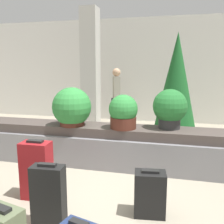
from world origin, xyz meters
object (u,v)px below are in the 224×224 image
at_px(suitcase_3, 37,170).
at_px(traveler_0, 116,92).
at_px(pillar, 90,71).
at_px(decorated_tree, 176,84).
at_px(potted_plant_0, 72,108).
at_px(suitcase_6, 49,197).
at_px(potted_plant_1, 170,108).
at_px(suitcase_2, 150,193).
at_px(potted_plant_2, 123,112).

bearing_deg(suitcase_3, traveler_0, 87.34).
height_order(pillar, decorated_tree, pillar).
bearing_deg(potted_plant_0, suitcase_3, -89.10).
xyz_separation_m(suitcase_6, potted_plant_1, (1.20, 1.98, 0.68)).
bearing_deg(potted_plant_1, potted_plant_0, -173.48).
relative_size(suitcase_2, potted_plant_1, 0.84).
bearing_deg(potted_plant_0, potted_plant_1, 6.52).
bearing_deg(pillar, suitcase_3, -82.81).
bearing_deg(potted_plant_2, suitcase_2, -66.42).
relative_size(suitcase_2, suitcase_3, 0.70).
height_order(traveler_0, decorated_tree, decorated_tree).
bearing_deg(potted_plant_2, suitcase_3, -125.07).
bearing_deg(pillar, potted_plant_2, -60.04).
bearing_deg(suitcase_3, potted_plant_0, 89.30).
bearing_deg(decorated_tree, traveler_0, 143.18).
bearing_deg(potted_plant_0, suitcase_6, -75.47).
xyz_separation_m(potted_plant_1, traveler_0, (-1.56, 2.91, -0.03)).
relative_size(pillar, suitcase_6, 4.47).
relative_size(suitcase_2, traveler_0, 0.33).
distance_m(potted_plant_1, decorated_tree, 1.70).
height_order(suitcase_3, potted_plant_0, potted_plant_0).
relative_size(suitcase_6, decorated_tree, 0.29).
xyz_separation_m(suitcase_3, potted_plant_1, (1.64, 1.45, 0.65)).
xyz_separation_m(pillar, suitcase_2, (1.92, -3.65, -1.34)).
relative_size(potted_plant_0, potted_plant_1, 1.03).
bearing_deg(traveler_0, suitcase_3, -21.81).
height_order(suitcase_3, traveler_0, traveler_0).
distance_m(suitcase_2, decorated_tree, 3.35).
height_order(pillar, suitcase_3, pillar).
bearing_deg(suitcase_2, potted_plant_1, 76.11).
relative_size(pillar, potted_plant_2, 5.64).
bearing_deg(suitcase_2, decorated_tree, 77.67).
bearing_deg(suitcase_3, potted_plant_1, 39.93).
distance_m(pillar, decorated_tree, 2.27).
bearing_deg(suitcase_2, suitcase_3, 170.87).
relative_size(potted_plant_1, decorated_tree, 0.27).
relative_size(suitcase_6, traveler_0, 0.43).
height_order(suitcase_2, suitcase_6, suitcase_6).
bearing_deg(traveler_0, decorated_tree, 32.42).
relative_size(suitcase_2, potted_plant_0, 0.81).
height_order(suitcase_3, potted_plant_1, potted_plant_1).
distance_m(suitcase_3, potted_plant_2, 1.66).
bearing_deg(potted_plant_1, suitcase_6, -121.23).
bearing_deg(pillar, potted_plant_0, -79.47).
distance_m(potted_plant_0, traveler_0, 3.11).
relative_size(suitcase_2, potted_plant_2, 0.97).
relative_size(pillar, traveler_0, 1.91).
bearing_deg(suitcase_6, pillar, 97.83).
height_order(suitcase_3, suitcase_6, suitcase_3).
bearing_deg(potted_plant_0, potted_plant_2, 0.35).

